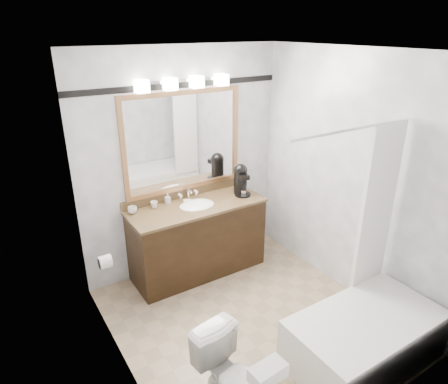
% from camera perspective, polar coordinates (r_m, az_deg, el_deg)
% --- Properties ---
extents(room, '(2.42, 2.62, 2.52)m').
position_cam_1_polar(room, '(3.44, 4.09, -1.73)').
color(room, '#9B8769').
rests_on(room, ground).
extents(vanity, '(1.53, 0.58, 0.97)m').
position_cam_1_polar(vanity, '(4.57, -3.78, -6.48)').
color(vanity, black).
rests_on(vanity, ground).
extents(mirror, '(1.40, 0.04, 1.10)m').
position_cam_1_polar(mirror, '(4.39, -5.83, 7.15)').
color(mirror, '#AB784D').
rests_on(mirror, room).
extents(vanity_light_bar, '(1.02, 0.14, 0.12)m').
position_cam_1_polar(vanity_light_bar, '(4.21, -5.83, 15.31)').
color(vanity_light_bar, silver).
rests_on(vanity_light_bar, room).
extents(accent_stripe, '(2.40, 0.01, 0.06)m').
position_cam_1_polar(accent_stripe, '(4.27, -6.22, 14.95)').
color(accent_stripe, black).
rests_on(accent_stripe, room).
extents(bathtub, '(1.30, 0.75, 1.96)m').
position_cam_1_polar(bathtub, '(3.77, 19.48, -18.19)').
color(bathtub, white).
rests_on(bathtub, ground).
extents(tp_roll, '(0.11, 0.12, 0.12)m').
position_cam_1_polar(tp_roll, '(3.80, -16.62, -9.53)').
color(tp_roll, white).
rests_on(tp_roll, room).
extents(toilet, '(0.47, 0.71, 0.68)m').
position_cam_1_polar(toilet, '(3.13, 1.91, -25.52)').
color(toilet, white).
rests_on(toilet, ground).
extents(tissue_box, '(0.24, 0.14, 0.10)m').
position_cam_1_polar(tissue_box, '(2.67, 6.29, -24.27)').
color(tissue_box, white).
rests_on(tissue_box, toilet).
extents(coffee_maker, '(0.19, 0.24, 0.36)m').
position_cam_1_polar(coffee_maker, '(4.60, 2.40, 1.91)').
color(coffee_maker, black).
rests_on(coffee_maker, vanity).
extents(cup_left, '(0.12, 0.12, 0.07)m').
position_cam_1_polar(cup_left, '(4.28, -12.95, -2.51)').
color(cup_left, white).
rests_on(cup_left, vanity).
extents(cup_right, '(0.08, 0.08, 0.07)m').
position_cam_1_polar(cup_right, '(4.36, -9.95, -1.79)').
color(cup_right, white).
rests_on(cup_right, vanity).
extents(soap_bottle_a, '(0.05, 0.05, 0.11)m').
position_cam_1_polar(soap_bottle_a, '(4.43, -8.05, -0.94)').
color(soap_bottle_a, white).
rests_on(soap_bottle_a, vanity).
extents(soap_bar, '(0.09, 0.08, 0.03)m').
position_cam_1_polar(soap_bar, '(4.45, -5.27, -1.30)').
color(soap_bar, beige).
rests_on(soap_bar, vanity).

